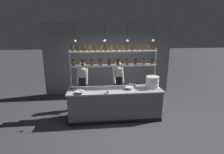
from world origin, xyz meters
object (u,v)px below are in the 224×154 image
object	(u,v)px
spice_shelf_unit	(114,58)
cutting_board	(101,88)
prep_bowl_near_right	(80,92)
prep_bowl_center_front	(129,88)
prep_bowl_near_left	(132,85)
chef_center	(118,82)
chef_left	(83,83)
container_stack	(152,82)
serving_cup_front	(108,92)
prep_bowl_center_back	(74,87)

from	to	relation	value
spice_shelf_unit	cutting_board	xyz separation A→B (m)	(-0.39, -0.17, -0.85)
prep_bowl_near_right	prep_bowl_center_front	bearing A→B (deg)	8.88
cutting_board	prep_bowl_near_right	distance (m)	0.73
prep_bowl_near_left	chef_center	bearing A→B (deg)	127.88
chef_center	prep_bowl_near_left	bearing A→B (deg)	-60.00
chef_left	prep_bowl_center_front	xyz separation A→B (m)	(1.38, -0.78, 0.03)
container_stack	cutting_board	size ratio (longest dim) A/B	1.00
chef_center	prep_bowl_center_front	distance (m)	0.79
chef_left	chef_center	bearing A→B (deg)	7.05
chef_left	prep_bowl_near_left	bearing A→B (deg)	-10.04
prep_bowl_center_front	serving_cup_front	size ratio (longest dim) A/B	3.31
prep_bowl_near_right	serving_cup_front	size ratio (longest dim) A/B	3.19
prep_bowl_center_back	prep_bowl_near_right	size ratio (longest dim) A/B	0.78
cutting_board	spice_shelf_unit	bearing A→B (deg)	24.19
chef_center	prep_bowl_near_right	size ratio (longest dim) A/B	6.15
prep_bowl_center_back	serving_cup_front	xyz separation A→B (m)	(0.98, -0.53, 0.01)
chef_left	prep_bowl_near_right	size ratio (longest dim) A/B	6.14
prep_bowl_near_left	container_stack	bearing A→B (deg)	-20.27
chef_left	cutting_board	world-z (taller)	chef_left
chef_left	prep_bowl_center_front	bearing A→B (deg)	-21.13
prep_bowl_near_right	serving_cup_front	bearing A→B (deg)	-4.87
chef_left	prep_bowl_center_back	xyz separation A→B (m)	(-0.25, -0.53, 0.02)
prep_bowl_center_front	prep_bowl_center_back	size ratio (longest dim) A/B	1.34
prep_bowl_center_back	prep_bowl_near_right	world-z (taller)	prep_bowl_near_right
container_stack	prep_bowl_center_front	size ratio (longest dim) A/B	1.46
cutting_board	prep_bowl_center_front	size ratio (longest dim) A/B	1.46
chef_left	cutting_board	bearing A→B (deg)	-37.14
container_stack	prep_bowl_center_front	xyz separation A→B (m)	(-0.72, -0.06, -0.14)
chef_center	serving_cup_front	distance (m)	1.12
prep_bowl_center_front	chef_left	bearing A→B (deg)	150.48
chef_center	cutting_board	size ratio (longest dim) A/B	4.05
prep_bowl_near_left	serving_cup_front	bearing A→B (deg)	-145.14
container_stack	cutting_board	xyz separation A→B (m)	(-1.52, 0.13, -0.16)
prep_bowl_center_front	prep_bowl_near_right	xyz separation A→B (m)	(-1.41, -0.22, -0.00)
chef_center	serving_cup_front	xyz separation A→B (m)	(-0.42, -1.04, 0.03)
chef_center	prep_bowl_center_back	world-z (taller)	chef_center
prep_bowl_near_left	prep_bowl_center_back	bearing A→B (deg)	-179.23
chef_center	prep_bowl_center_back	bearing A→B (deg)	-167.98
chef_left	prep_bowl_near_left	xyz separation A→B (m)	(1.53, -0.51, 0.02)
prep_bowl_center_back	serving_cup_front	bearing A→B (deg)	-28.50
container_stack	chef_left	bearing A→B (deg)	161.08
container_stack	serving_cup_front	distance (m)	1.41
spice_shelf_unit	prep_bowl_near_left	size ratio (longest dim) A/B	11.56
chef_left	prep_bowl_near_right	world-z (taller)	chef_left
chef_left	prep_bowl_near_right	distance (m)	1.00
chef_left	prep_bowl_near_right	xyz separation A→B (m)	(-0.02, -1.00, 0.03)
spice_shelf_unit	chef_left	world-z (taller)	spice_shelf_unit
spice_shelf_unit	prep_bowl_center_back	xyz separation A→B (m)	(-1.22, -0.11, -0.83)
chef_left	container_stack	size ratio (longest dim) A/B	4.04
spice_shelf_unit	prep_bowl_near_right	world-z (taller)	spice_shelf_unit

